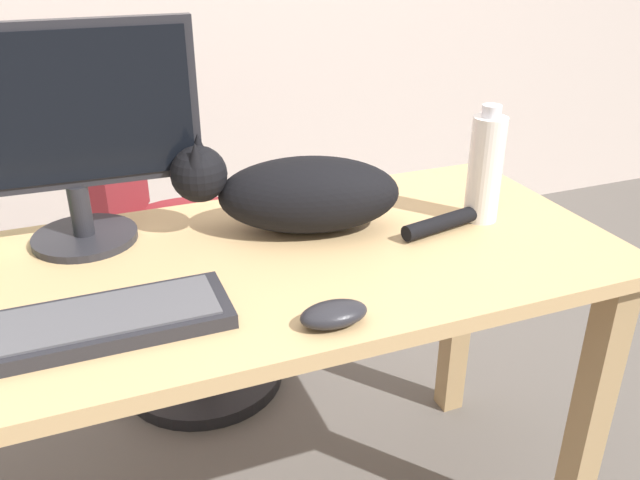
{
  "coord_description": "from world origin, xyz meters",
  "views": [
    {
      "loc": [
        -0.24,
        -1.05,
        1.3
      ],
      "look_at": [
        0.14,
        -0.08,
        0.79
      ],
      "focal_mm": 37.12,
      "sensor_mm": 36.0,
      "label": 1
    }
  ],
  "objects": [
    {
      "name": "keyboard",
      "position": [
        -0.26,
        -0.13,
        0.74
      ],
      "size": [
        0.44,
        0.15,
        0.03
      ],
      "color": "#232328",
      "rests_on": "desk"
    },
    {
      "name": "desk",
      "position": [
        0.0,
        0.0,
        0.62
      ],
      "size": [
        1.48,
        0.62,
        0.73
      ],
      "color": "tan",
      "rests_on": "ground_plane"
    },
    {
      "name": "spray_bottle",
      "position": [
        0.54,
        0.01,
        0.84
      ],
      "size": [
        0.07,
        0.07,
        0.24
      ],
      "color": "silver",
      "rests_on": "desk"
    },
    {
      "name": "cat",
      "position": [
        0.16,
        0.1,
        0.81
      ],
      "size": [
        0.59,
        0.28,
        0.2
      ],
      "color": "black",
      "rests_on": "desk"
    },
    {
      "name": "office_chair",
      "position": [
        -0.01,
        0.66,
        0.4
      ],
      "size": [
        0.51,
        0.49,
        0.93
      ],
      "color": "black",
      "rests_on": "ground_plane"
    },
    {
      "name": "monitor",
      "position": [
        -0.24,
        0.2,
        0.95
      ],
      "size": [
        0.48,
        0.2,
        0.41
      ],
      "color": "#232328",
      "rests_on": "desk"
    },
    {
      "name": "computer_mouse",
      "position": [
        0.1,
        -0.25,
        0.75
      ],
      "size": [
        0.11,
        0.06,
        0.04
      ],
      "primitive_type": "ellipsoid",
      "color": "#232328",
      "rests_on": "desk"
    }
  ]
}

